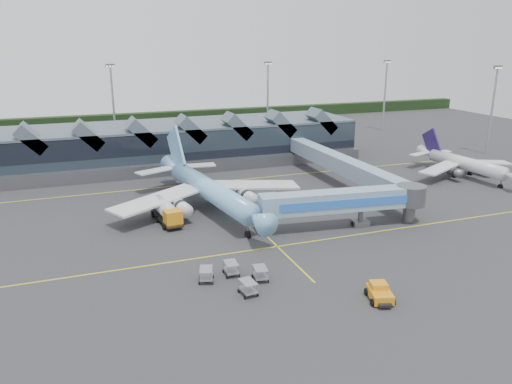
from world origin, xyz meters
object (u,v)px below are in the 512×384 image
object	(u,v)px
main_airliner	(207,188)
fuel_truck	(165,210)
regional_jet	(463,163)
pushback_tug	(380,293)
jet_bridge	(354,201)

from	to	relation	value
main_airliner	fuel_truck	size ratio (longest dim) A/B	3.85
regional_jet	fuel_truck	distance (m)	66.03
pushback_tug	fuel_truck	bearing A→B (deg)	134.38
regional_jet	jet_bridge	distance (m)	42.56
fuel_truck	pushback_tug	size ratio (longest dim) A/B	2.29
jet_bridge	fuel_truck	distance (m)	30.31
jet_bridge	fuel_truck	bearing A→B (deg)	162.32
fuel_truck	main_airliner	bearing A→B (deg)	18.11
regional_jet	fuel_truck	bearing A→B (deg)	-179.04
regional_jet	jet_bridge	xyz separation A→B (m)	(-38.21, -18.69, 1.33)
fuel_truck	jet_bridge	bearing A→B (deg)	-30.95
main_airliner	jet_bridge	xyz separation A→B (m)	(19.52, -16.16, 0.47)
main_airliner	fuel_truck	bearing A→B (deg)	-164.16
jet_bridge	fuel_truck	world-z (taller)	jet_bridge
regional_jet	pushback_tug	bearing A→B (deg)	-144.23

